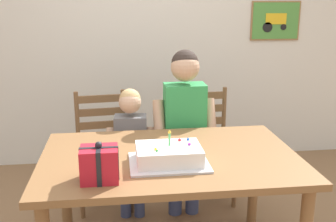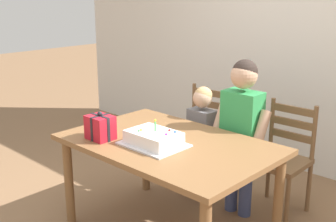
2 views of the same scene
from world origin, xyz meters
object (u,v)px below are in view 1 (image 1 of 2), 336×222
(dining_table, at_px, (170,169))
(chair_right, at_px, (206,144))
(child_younger, at_px, (131,142))
(gift_box_red_large, at_px, (99,164))
(chair_left, at_px, (103,149))
(birthday_cake, at_px, (169,155))
(child_older, at_px, (185,118))

(dining_table, relative_size, chair_right, 1.65)
(chair_right, bearing_deg, child_younger, -156.78)
(gift_box_red_large, relative_size, chair_right, 0.23)
(dining_table, height_order, chair_left, chair_left)
(dining_table, bearing_deg, birthday_cake, -100.33)
(gift_box_red_large, bearing_deg, birthday_cake, 24.78)
(dining_table, distance_m, chair_right, 1.02)
(birthday_cake, distance_m, child_older, 0.80)
(dining_table, relative_size, child_younger, 1.49)
(gift_box_red_large, relative_size, chair_left, 0.23)
(birthday_cake, bearing_deg, child_older, 74.13)
(child_older, xyz_separation_m, child_younger, (-0.40, 0.00, -0.17))
(chair_right, height_order, child_younger, child_younger)
(chair_left, bearing_deg, birthday_cake, -68.70)
(child_older, bearing_deg, dining_table, -106.94)
(dining_table, xyz_separation_m, birthday_cake, (-0.02, -0.13, 0.14))
(dining_table, distance_m, chair_left, 1.03)
(child_older, bearing_deg, chair_right, 49.99)
(gift_box_red_large, relative_size, child_older, 0.16)
(chair_right, distance_m, child_older, 0.48)
(chair_right, xyz_separation_m, child_older, (-0.23, -0.27, 0.32))
(child_younger, bearing_deg, gift_box_red_large, -101.43)
(gift_box_red_large, bearing_deg, child_older, 57.72)
(chair_left, height_order, child_younger, child_younger)
(chair_left, relative_size, child_younger, 0.90)
(chair_right, bearing_deg, gift_box_red_large, -124.14)
(birthday_cake, relative_size, child_younger, 0.43)
(dining_table, xyz_separation_m, gift_box_red_large, (-0.40, -0.30, 0.18))
(chair_right, relative_size, child_older, 0.71)
(birthday_cake, height_order, gift_box_red_large, gift_box_red_large)
(chair_right, bearing_deg, dining_table, -114.88)
(dining_table, relative_size, birthday_cake, 3.45)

